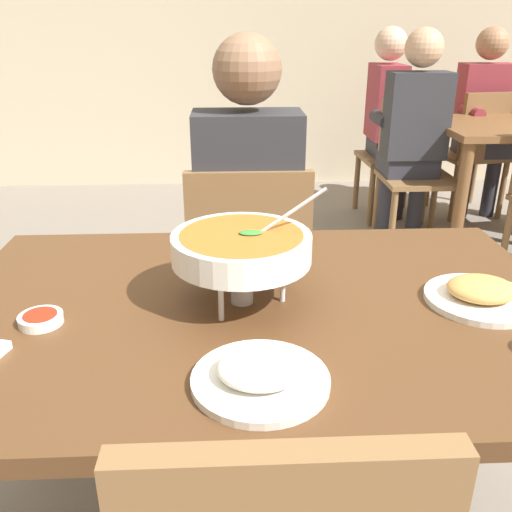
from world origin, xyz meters
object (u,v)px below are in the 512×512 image
chair_bg_right (414,164)px  patron_bg_left (484,112)px  sauce_dish (41,319)px  patron_bg_middle (390,113)px  chair_bg_left (477,147)px  patron_bg_right (413,127)px  appetizer_plate (481,294)px  rice_plate (260,374)px  chair_bg_middle (406,147)px  diner_main (248,204)px  chair_diner_main (248,269)px  curry_bowl (242,248)px  dining_table_main (259,344)px

chair_bg_right → patron_bg_left: patron_bg_left is taller
sauce_dish → patron_bg_middle: (1.53, 2.88, -0.03)m
chair_bg_left → patron_bg_right: size_ratio=0.69×
patron_bg_right → sauce_dish: bearing=-123.1°
appetizer_plate → chair_bg_left: chair_bg_left is taller
rice_plate → chair_bg_middle: 3.31m
rice_plate → chair_bg_right: bearing=66.6°
appetizer_plate → sauce_dish: 0.94m
diner_main → chair_diner_main: bearing=-90.0°
curry_bowl → patron_bg_right: patron_bg_right is taller
curry_bowl → patron_bg_left: bearing=57.7°
dining_table_main → diner_main: bearing=90.0°
dining_table_main → curry_bowl: size_ratio=4.15×
diner_main → chair_bg_left: (1.70, 1.98, -0.24)m
curry_bowl → sauce_dish: bearing=-169.6°
chair_diner_main → appetizer_plate: chair_diner_main is taller
appetizer_plate → patron_bg_middle: patron_bg_middle is taller
curry_bowl → patron_bg_left: patron_bg_left is taller
dining_table_main → curry_bowl: curry_bowl is taller
patron_bg_left → patron_bg_middle: size_ratio=1.00×
chair_bg_middle → patron_bg_middle: 0.27m
patron_bg_left → patron_bg_right: (-0.69, -0.58, 0.00)m
chair_diner_main → patron_bg_middle: size_ratio=0.69×
appetizer_plate → patron_bg_right: (0.57, 2.27, -0.04)m
curry_bowl → dining_table_main: bearing=-14.4°
chair_bg_left → patron_bg_right: bearing=-142.3°
rice_plate → chair_bg_middle: (1.21, 3.07, -0.27)m
diner_main → rice_plate: diner_main is taller
dining_table_main → patron_bg_left: 3.32m
diner_main → rice_plate: size_ratio=5.46×
sauce_dish → patron_bg_left: patron_bg_left is taller
diner_main → appetizer_plate: size_ratio=5.46×
chair_bg_right → patron_bg_left: size_ratio=0.69×
diner_main → appetizer_plate: (0.49, -0.79, 0.04)m
chair_diner_main → appetizer_plate: size_ratio=3.75×
sauce_dish → chair_bg_middle: 3.30m
patron_bg_middle → patron_bg_right: 0.57m
chair_diner_main → chair_bg_middle: bearing=59.6°
patron_bg_right → chair_bg_middle: bearing=75.2°
curry_bowl → chair_bg_middle: bearing=66.0°
curry_bowl → patron_bg_left: size_ratio=0.25×
diner_main → patron_bg_right: bearing=54.5°
sauce_dish → rice_plate: bearing=-27.2°
dining_table_main → chair_bg_right: (1.10, 2.30, -0.15)m
patron_bg_middle → sauce_dish: bearing=-117.9°
curry_bowl → appetizer_plate: (0.53, -0.03, -0.11)m
patron_bg_right → dining_table_main: bearing=-115.1°
sauce_dish → patron_bg_right: bearing=56.9°
chair_diner_main → chair_bg_middle: same height
rice_plate → chair_bg_left: size_ratio=0.27×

